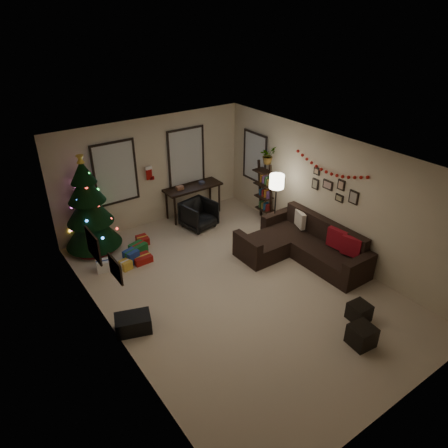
{
  "coord_description": "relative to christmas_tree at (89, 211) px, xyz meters",
  "views": [
    {
      "loc": [
        -4.13,
        -5.36,
        5.13
      ],
      "look_at": [
        0.1,
        0.6,
        1.15
      ],
      "focal_mm": 33.52,
      "sensor_mm": 36.0,
      "label": 1
    }
  ],
  "objects": [
    {
      "name": "ottoman_near",
      "position": [
        2.53,
        -5.55,
        -0.78
      ],
      "size": [
        0.42,
        0.42,
        0.37
      ],
      "primitive_type": "cube",
      "rotation": [
        0.0,
        0.0,
        -0.1
      ],
      "color": "black",
      "rests_on": "floor"
    },
    {
      "name": "window_back_right",
      "position": [
        2.74,
        0.35,
        0.59
      ],
      "size": [
        1.05,
        0.06,
        1.5
      ],
      "color": "#728CB2",
      "rests_on": "wall_back"
    },
    {
      "name": "window_back_left",
      "position": [
        0.84,
        0.35,
        0.59
      ],
      "size": [
        1.05,
        0.06,
        1.5
      ],
      "color": "#728CB2",
      "rests_on": "wall_back"
    },
    {
      "name": "christmas_tree",
      "position": [
        0.0,
        0.0,
        0.0
      ],
      "size": [
        1.25,
        1.25,
        2.33
      ],
      "rotation": [
        0.0,
        0.0,
        0.41
      ],
      "color": "black",
      "rests_on": "floor"
    },
    {
      "name": "ottoman_far",
      "position": [
        3.0,
        -5.13,
        -0.8
      ],
      "size": [
        0.37,
        0.37,
        0.33
      ],
      "primitive_type": "cube",
      "rotation": [
        0.0,
        0.0,
        -0.08
      ],
      "color": "black",
      "rests_on": "floor"
    },
    {
      "name": "sofa",
      "position": [
        3.64,
        -3.04,
        -0.69
      ],
      "size": [
        1.81,
        2.64,
        0.85
      ],
      "color": "black",
      "rests_on": "floor"
    },
    {
      "name": "wall_front",
      "position": [
        1.79,
        -6.62,
        0.39
      ],
      "size": [
        5.0,
        0.0,
        5.0
      ],
      "primitive_type": "plane",
      "rotation": [
        -1.57,
        0.0,
        0.0
      ],
      "color": "beige",
      "rests_on": "floor"
    },
    {
      "name": "wall_left",
      "position": [
        -0.71,
        -3.12,
        0.39
      ],
      "size": [
        0.0,
        7.0,
        7.0
      ],
      "primitive_type": "plane",
      "rotation": [
        1.57,
        0.0,
        1.57
      ],
      "color": "beige",
      "rests_on": "floor"
    },
    {
      "name": "wall_back",
      "position": [
        1.79,
        0.38,
        0.39
      ],
      "size": [
        5.0,
        0.0,
        5.0
      ],
      "primitive_type": "plane",
      "rotation": [
        1.57,
        0.0,
        0.0
      ],
      "color": "beige",
      "rests_on": "floor"
    },
    {
      "name": "gallery",
      "position": [
        4.27,
        -3.19,
        0.61
      ],
      "size": [
        0.03,
        1.25,
        0.54
      ],
      "color": "black",
      "rests_on": "wall_right"
    },
    {
      "name": "window_right_wall",
      "position": [
        4.26,
        -0.57,
        0.54
      ],
      "size": [
        0.06,
        0.9,
        1.3
      ],
      "color": "#728CB2",
      "rests_on": "wall_right"
    },
    {
      "name": "desk_chair",
      "position": [
        2.51,
        -0.55,
        -0.62
      ],
      "size": [
        0.78,
        0.75,
        0.7
      ],
      "primitive_type": "imported",
      "rotation": [
        0.0,
        0.0,
        0.19
      ],
      "color": "black",
      "rests_on": "floor"
    },
    {
      "name": "stocking_left",
      "position": [
        1.64,
        0.26,
        0.43
      ],
      "size": [
        0.2,
        0.05,
        0.36
      ],
      "color": "#990F0C",
      "rests_on": "wall_back"
    },
    {
      "name": "pillow_red_a",
      "position": [
        4.0,
        -4.04,
        -0.32
      ],
      "size": [
        0.22,
        0.43,
        0.41
      ],
      "primitive_type": "cube",
      "rotation": [
        0.0,
        0.0,
        0.28
      ],
      "color": "maroon",
      "rests_on": "sofa"
    },
    {
      "name": "presents",
      "position": [
        0.49,
        -0.94,
        -0.85
      ],
      "size": [
        1.43,
        1.01,
        0.3
      ],
      "rotation": [
        0.0,
        0.0,
        -0.09
      ],
      "color": "maroon",
      "rests_on": "floor"
    },
    {
      "name": "storage_bin",
      "position": [
        -0.42,
        -3.05,
        -0.81
      ],
      "size": [
        0.71,
        0.58,
        0.3
      ],
      "primitive_type": "cube",
      "rotation": [
        0.0,
        0.0,
        -0.34
      ],
      "color": "black",
      "rests_on": "floor"
    },
    {
      "name": "ceiling",
      "position": [
        1.79,
        -3.12,
        1.74
      ],
      "size": [
        7.0,
        7.0,
        0.0
      ],
      "primitive_type": "plane",
      "rotation": [
        3.14,
        0.0,
        0.0
      ],
      "color": "white",
      "rests_on": "floor"
    },
    {
      "name": "art_map",
      "position": [
        -0.69,
        -2.4,
        0.54
      ],
      "size": [
        0.04,
        0.6,
        0.5
      ],
      "color": "black",
      "rests_on": "wall_left"
    },
    {
      "name": "wall_right",
      "position": [
        4.29,
        -3.12,
        0.39
      ],
      "size": [
        0.0,
        7.0,
        7.0
      ],
      "primitive_type": "plane",
      "rotation": [
        1.57,
        0.0,
        -1.57
      ],
      "color": "beige",
      "rests_on": "floor"
    },
    {
      "name": "floor",
      "position": [
        1.79,
        -3.12,
        -0.96
      ],
      "size": [
        7.0,
        7.0,
        0.0
      ],
      "primitive_type": "plane",
      "color": "#C3AD93",
      "rests_on": "ground"
    },
    {
      "name": "stocking_right",
      "position": [
        1.97,
        0.42,
        0.53
      ],
      "size": [
        0.2,
        0.05,
        0.36
      ],
      "color": "#990F0C",
      "rests_on": "wall_back"
    },
    {
      "name": "art_abstract",
      "position": [
        -0.69,
        -3.37,
        0.62
      ],
      "size": [
        0.04,
        0.45,
        0.35
      ],
      "color": "black",
      "rests_on": "wall_left"
    },
    {
      "name": "potted_plant",
      "position": [
        4.09,
        -1.24,
        0.87
      ],
      "size": [
        0.57,
        0.52,
        0.55
      ],
      "primitive_type": "imported",
      "rotation": [
        0.0,
        0.0,
        0.22
      ],
      "color": "#4C4C4C",
      "rests_on": "bookshelf"
    },
    {
      "name": "bookshelf",
      "position": [
        4.09,
        -1.19,
        -0.19
      ],
      "size": [
        0.3,
        0.48,
        1.59
      ],
      "color": "black",
      "rests_on": "floor"
    },
    {
      "name": "desk",
      "position": [
        2.76,
        0.1,
        -0.23
      ],
      "size": [
        1.53,
        0.55,
        0.83
      ],
      "color": "black",
      "rests_on": "floor"
    },
    {
      "name": "garland",
      "position": [
        4.24,
        -3.03,
        1.02
      ],
      "size": [
        0.08,
        1.9,
        0.3
      ],
      "primitive_type": null,
      "color": "#A5140C",
      "rests_on": "wall_right"
    },
    {
      "name": "pillow_cream",
      "position": [
        4.0,
        -2.57,
        -0.33
      ],
      "size": [
        0.22,
        0.39,
        0.37
      ],
      "primitive_type": "cube",
      "rotation": [
        0.0,
        0.0,
        -0.33
      ],
      "color": "beige",
      "rests_on": "sofa"
    },
    {
      "name": "floor_lamp",
      "position": [
        3.74,
        -1.99,
        0.37
      ],
      "size": [
        0.34,
        0.34,
        1.6
      ],
      "rotation": [
        0.0,
        0.0,
        -0.43
      ],
      "color": "black",
      "rests_on": "floor"
    },
    {
      "name": "pillow_red_b",
      "position": [
        4.0,
        -3.66,
        -0.32
      ],
      "size": [
        0.16,
        0.44,
        0.43
      ],
      "primitive_type": "cube",
      "rotation": [
        0.0,
        0.0,
        0.11
      ],
      "color": "maroon",
      "rests_on": "sofa"
    }
  ]
}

